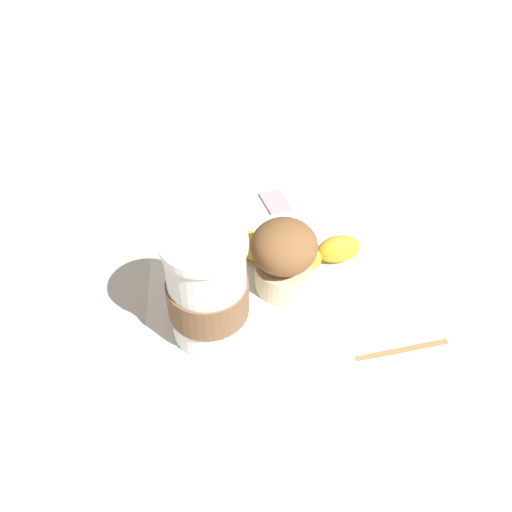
{
  "coord_description": "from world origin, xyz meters",
  "views": [
    {
      "loc": [
        -0.51,
        0.0,
        0.53
      ],
      "look_at": [
        0.0,
        0.0,
        0.05
      ],
      "focal_mm": 42.0,
      "sensor_mm": 36.0,
      "label": 1
    }
  ],
  "objects_px": {
    "coffee_cup": "(212,290)",
    "muffin": "(287,254)",
    "banana": "(300,251)",
    "sugar_packet": "(278,201)"
  },
  "relations": [
    {
      "from": "coffee_cup",
      "to": "muffin",
      "type": "height_order",
      "value": "coffee_cup"
    },
    {
      "from": "coffee_cup",
      "to": "sugar_packet",
      "type": "xyz_separation_m",
      "value": [
        0.23,
        -0.08,
        -0.06
      ]
    },
    {
      "from": "banana",
      "to": "sugar_packet",
      "type": "distance_m",
      "value": 0.13
    },
    {
      "from": "banana",
      "to": "sugar_packet",
      "type": "bearing_deg",
      "value": 10.19
    },
    {
      "from": "muffin",
      "to": "coffee_cup",
      "type": "bearing_deg",
      "value": 129.52
    },
    {
      "from": "muffin",
      "to": "sugar_packet",
      "type": "distance_m",
      "value": 0.17
    },
    {
      "from": "banana",
      "to": "coffee_cup",
      "type": "bearing_deg",
      "value": 136.86
    },
    {
      "from": "coffee_cup",
      "to": "banana",
      "type": "distance_m",
      "value": 0.16
    },
    {
      "from": "banana",
      "to": "sugar_packet",
      "type": "xyz_separation_m",
      "value": [
        0.12,
        0.02,
        -0.02
      ]
    },
    {
      "from": "muffin",
      "to": "sugar_packet",
      "type": "relative_size",
      "value": 1.92
    }
  ]
}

